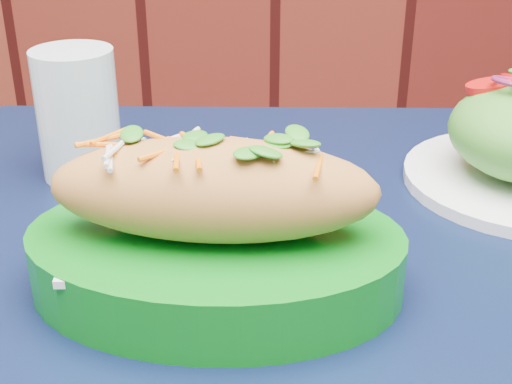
{
  "coord_description": "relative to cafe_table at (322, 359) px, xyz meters",
  "views": [
    {
      "loc": [
        -0.41,
        0.86,
        1.07
      ],
      "look_at": [
        -0.42,
        1.38,
        0.81
      ],
      "focal_mm": 50.0,
      "sensor_mm": 36.0,
      "label": 1
    }
  ],
  "objects": [
    {
      "name": "cafe_table",
      "position": [
        0.0,
        0.0,
        0.0
      ],
      "size": [
        0.8,
        0.8,
        0.75
      ],
      "rotation": [
        0.0,
        0.0,
        0.0
      ],
      "color": "black",
      "rests_on": "ground"
    },
    {
      "name": "banh_mi_basket",
      "position": [
        -0.09,
        -0.02,
        0.14
      ],
      "size": [
        0.3,
        0.2,
        0.13
      ],
      "rotation": [
        0.0,
        0.0,
        -0.06
      ],
      "color": "#087013",
      "rests_on": "cafe_table"
    },
    {
      "name": "water_glass",
      "position": [
        -0.24,
        0.19,
        0.15
      ],
      "size": [
        0.08,
        0.08,
        0.13
      ],
      "primitive_type": "cylinder",
      "color": "silver",
      "rests_on": "cafe_table"
    }
  ]
}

